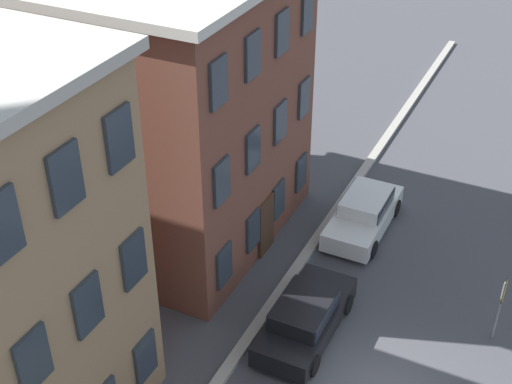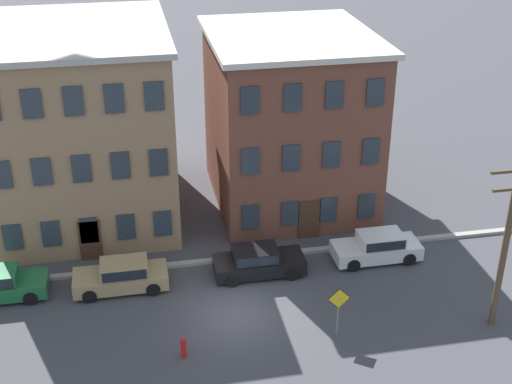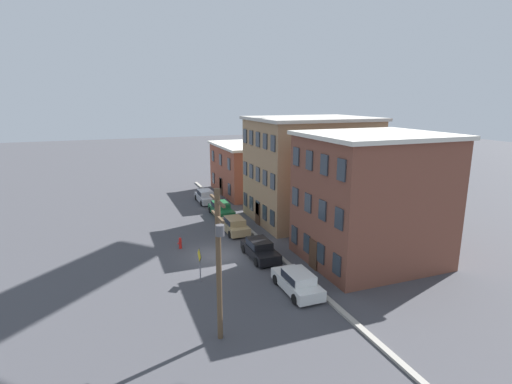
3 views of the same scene
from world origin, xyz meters
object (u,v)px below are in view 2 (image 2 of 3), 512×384
Objects in this scene: caution_sign at (339,304)px; utility_pole at (508,234)px; car_white at (378,246)px; car_tan at (122,275)px; fire_hydrant at (184,347)px; car_black at (258,261)px.

utility_pole reaches higher than caution_sign.
car_tan is at bearing -179.16° from car_white.
car_white reaches higher than fire_hydrant.
caution_sign is 6.69m from fire_hydrant.
car_black is 6.20m from car_white.
utility_pole reaches higher than car_black.
utility_pole is at bearing -20.33° from car_tan.
caution_sign is (8.92, -5.34, 0.86)m from car_tan.
car_tan is at bearing -179.98° from car_black.
car_tan is 0.55× the size of utility_pole.
utility_pole is (6.95, -0.54, 2.93)m from caution_sign.
car_tan is 6.51m from car_black.
car_tan is 17.35m from utility_pole.
car_tan is 1.00× the size of car_black.
car_tan is 4.58× the size of fire_hydrant.
car_black is 4.58× the size of fire_hydrant.
car_white is 1.83× the size of caution_sign.
caution_sign is (2.42, -5.34, 0.86)m from car_black.
utility_pole is at bearing -32.14° from car_black.
utility_pole is at bearing -4.45° from caution_sign.
car_black is at bearing 147.86° from utility_pole.
car_white is at bearing 0.84° from car_tan.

